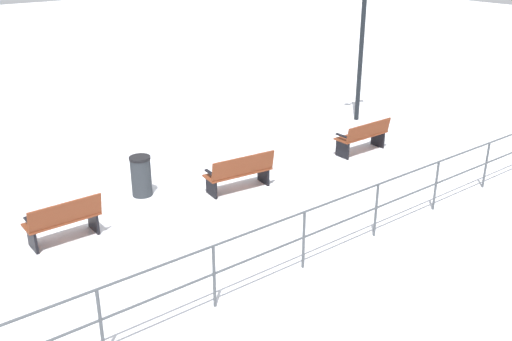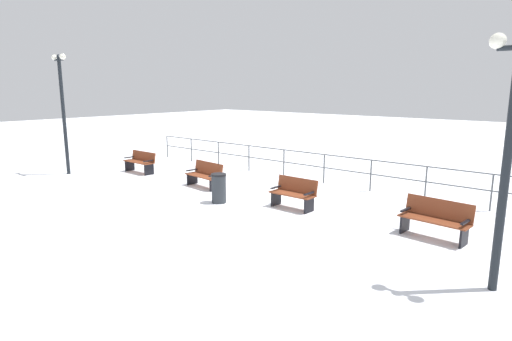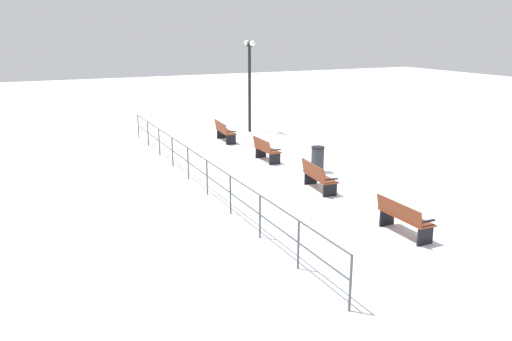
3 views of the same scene
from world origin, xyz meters
TOP-DOWN VIEW (x-y plane):
  - ground_plane at (0.00, 0.00)m, footprint 80.00×80.00m
  - bench_nearest at (-0.18, -6.04)m, footprint 0.56×1.59m
  - bench_second at (-0.14, -2.00)m, footprint 0.73×1.62m
  - bench_third at (0.02, 2.01)m, footprint 0.57×1.40m
  - bench_fourth at (-0.09, 6.04)m, footprint 0.69×1.64m
  - lamppost_near at (1.94, -8.09)m, footprint 0.23×0.92m
  - lamppost_middle at (1.94, 7.71)m, footprint 0.26×0.93m
  - waterfront_railing at (-3.45, -0.00)m, footprint 0.05×16.88m
  - trash_bin at (1.02, -0.13)m, footprint 0.47×0.47m

SIDE VIEW (x-z plane):
  - ground_plane at x=0.00m, z-range 0.00..0.00m
  - bench_second at x=-0.14m, z-range 0.01..0.90m
  - bench_third at x=0.02m, z-range 0.01..0.91m
  - trash_bin at x=1.02m, z-range 0.00..0.92m
  - bench_nearest at x=-0.18m, z-range 0.03..0.91m
  - bench_fourth at x=-0.09m, z-range 0.02..0.94m
  - waterfront_railing at x=-3.45m, z-range 0.19..1.30m
  - lamppost_middle at x=1.94m, z-range 0.65..5.07m
  - lamppost_near at x=1.94m, z-range 0.57..5.42m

